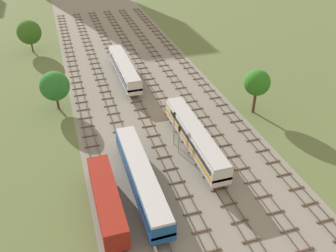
% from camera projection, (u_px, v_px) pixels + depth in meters
% --- Properties ---
extents(ground_plane, '(480.00, 480.00, 0.00)m').
position_uv_depth(ground_plane, '(148.00, 99.00, 70.76)').
color(ground_plane, '#5B6B3D').
extents(ballast_bed, '(28.93, 176.00, 0.01)m').
position_uv_depth(ballast_bed, '(148.00, 99.00, 70.76)').
color(ballast_bed, gray).
rests_on(ballast_bed, ground).
extents(track_far_left, '(2.40, 126.00, 0.29)m').
position_uv_depth(track_far_left, '(82.00, 106.00, 68.33)').
color(track_far_left, '#47382D').
rests_on(track_far_left, ground).
extents(track_left, '(2.40, 126.00, 0.29)m').
position_uv_depth(track_left, '(109.00, 102.00, 69.60)').
color(track_left, '#47382D').
rests_on(track_left, ground).
extents(track_centre_left, '(2.40, 126.00, 0.29)m').
position_uv_depth(track_centre_left, '(135.00, 98.00, 70.86)').
color(track_centre_left, '#47382D').
rests_on(track_centre_left, ground).
extents(track_centre, '(2.40, 126.00, 0.29)m').
position_uv_depth(track_centre, '(159.00, 94.00, 72.12)').
color(track_centre, '#47382D').
rests_on(track_centre, ground).
extents(track_centre_right, '(2.40, 126.00, 0.29)m').
position_uv_depth(track_centre_right, '(183.00, 91.00, 73.39)').
color(track_centre_right, '#47382D').
rests_on(track_centre_right, ground).
extents(track_right, '(2.40, 126.00, 0.29)m').
position_uv_depth(track_right, '(206.00, 87.00, 74.65)').
color(track_right, '#47382D').
rests_on(track_right, ground).
extents(freight_boxcar_far_left_nearest, '(2.87, 14.00, 3.60)m').
position_uv_depth(freight_boxcar_far_left_nearest, '(107.00, 199.00, 44.35)').
color(freight_boxcar_far_left_nearest, maroon).
rests_on(freight_boxcar_far_left_nearest, ground).
extents(diesel_railcar_left_near, '(2.96, 20.50, 3.80)m').
position_uv_depth(diesel_railcar_left_near, '(141.00, 177.00, 47.61)').
color(diesel_railcar_left_near, '#194C8C').
rests_on(diesel_railcar_left_near, ground).
extents(diesel_railcar_centre_mid, '(2.96, 20.50, 3.80)m').
position_uv_depth(diesel_railcar_centre_mid, '(195.00, 136.00, 55.42)').
color(diesel_railcar_centre_mid, beige).
rests_on(diesel_railcar_centre_mid, ground).
extents(diesel_railcar_centre_left_midfar, '(2.96, 20.50, 3.80)m').
position_uv_depth(diesel_railcar_centre_left_midfar, '(124.00, 68.00, 76.83)').
color(diesel_railcar_centre_left_midfar, beige).
rests_on(diesel_railcar_centre_left_midfar, ground).
extents(signal_post_nearest, '(0.28, 0.47, 5.95)m').
position_uv_depth(signal_post_nearest, '(174.00, 124.00, 56.18)').
color(signal_post_nearest, gray).
rests_on(signal_post_nearest, ground).
extents(signal_post_near, '(0.28, 0.47, 4.98)m').
position_uv_depth(signal_post_near, '(179.00, 136.00, 54.56)').
color(signal_post_near, gray).
rests_on(signal_post_near, ground).
extents(lineside_tree_0, '(5.31, 5.31, 7.29)m').
position_uv_depth(lineside_tree_0, '(55.00, 86.00, 65.20)').
color(lineside_tree_0, '#4C331E').
rests_on(lineside_tree_0, ground).
extents(lineside_tree_1, '(5.82, 5.82, 7.90)m').
position_uv_depth(lineside_tree_1, '(29.00, 32.00, 88.94)').
color(lineside_tree_1, '#4C331E').
rests_on(lineside_tree_1, ground).
extents(lineside_tree_2, '(4.59, 4.59, 8.21)m').
position_uv_depth(lineside_tree_2, '(257.00, 83.00, 63.46)').
color(lineside_tree_2, '#4C331E').
rests_on(lineside_tree_2, ground).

